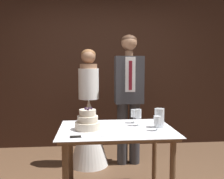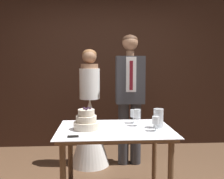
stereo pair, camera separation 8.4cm
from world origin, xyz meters
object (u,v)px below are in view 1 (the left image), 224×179
Objects in this scene: bride at (89,123)px; groom at (129,92)px; wine_glass_near at (138,114)px; wine_glass_far at (157,120)px; wine_glass_middle at (134,114)px; cake_table at (116,138)px; tiered_cake at (88,121)px; cake_knife at (84,137)px; hurricane_candle at (159,118)px.

groom reaches higher than bride.
wine_glass_far is (0.15, -0.22, -0.02)m from wine_glass_near.
wine_glass_middle is (-0.02, 0.13, -0.02)m from wine_glass_near.
tiered_cake is at bearing -177.80° from cake_table.
groom reaches higher than cake_table.
wine_glass_near is 1.18× the size of wine_glass_middle.
cake_table is 0.34m from tiered_cake.
tiered_cake is 1.43× the size of wine_glass_near.
cake_table is at bearing -134.68° from wine_glass_middle.
bride is at bearing 121.94° from wine_glass_far.
wine_glass_middle is at bearing 38.99° from cake_knife.
wine_glass_near is 0.26m from wine_glass_far.
cake_knife is (-0.32, -0.29, 0.10)m from cake_table.
cake_table is at bearing -159.17° from wine_glass_near.
wine_glass_far is 0.09× the size of bride.
wine_glass_far is at bearing -84.12° from groom.
wine_glass_far is at bearing -58.06° from bride.
hurricane_candle reaches higher than wine_glass_middle.
bride is (-0.73, 0.95, -0.26)m from hurricane_candle.
tiered_cake is at bearing -178.56° from hurricane_candle.
wine_glass_middle is 0.32m from hurricane_candle.
bride is at bearing 124.58° from wine_glass_middle.
cake_knife is (-0.03, -0.28, -0.08)m from tiered_cake.
tiered_cake reaches higher than cake_knife.
wine_glass_middle is at bearing -55.42° from bride.
tiered_cake reaches higher than cake_table.
hurricane_candle is at bearing 0.94° from cake_table.
cake_table is 0.64× the size of groom.
tiered_cake is 0.69m from wine_glass_far.
wine_glass_far is at bearing -17.39° from cake_table.
cake_table is 6.47× the size of wine_glass_near.
wine_glass_middle is at bearing -94.52° from groom.
tiered_cake is (-0.29, -0.01, 0.18)m from cake_table.
bride is (-0.28, 0.96, -0.07)m from cake_table.
wine_glass_near is 1.23× the size of wine_glass_far.
wine_glass_near is 0.87m from groom.
hurricane_candle is (0.77, 0.30, 0.09)m from cake_knife.
wine_glass_far is at bearing -9.26° from tiered_cake.
cake_table is 0.49m from hurricane_candle.
cake_table is 4.52× the size of tiered_cake.
groom reaches higher than wine_glass_far.
groom is (0.03, 0.86, 0.14)m from wine_glass_near.
wine_glass_middle is at bearing 24.70° from tiered_cake.
tiered_cake is 0.57m from wine_glass_middle.
wine_glass_far is (0.71, 0.17, 0.09)m from cake_knife.
wine_glass_near reaches higher than cake_knife.
groom reaches higher than wine_glass_near.
hurricane_candle reaches higher than wine_glass_near.
wine_glass_far reaches higher than cake_knife.
groom is (-0.17, 0.95, 0.17)m from hurricane_candle.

